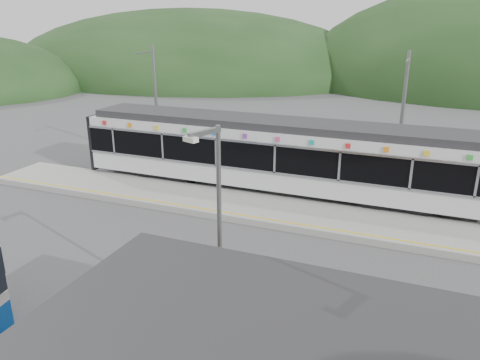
% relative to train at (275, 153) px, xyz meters
% --- Properties ---
extents(ground, '(120.00, 120.00, 0.00)m').
position_rel_train_xyz_m(ground, '(-1.32, -6.00, -2.06)').
color(ground, '#4C4C4F').
rests_on(ground, ground).
extents(hills, '(146.00, 149.00, 26.00)m').
position_rel_train_xyz_m(hills, '(4.87, -0.71, -2.06)').
color(hills, '#1E3D19').
rests_on(hills, ground).
extents(platform, '(26.00, 3.20, 0.30)m').
position_rel_train_xyz_m(platform, '(-1.32, -2.70, -1.91)').
color(platform, '#9E9E99').
rests_on(platform, ground).
extents(yellow_line, '(26.00, 0.10, 0.01)m').
position_rel_train_xyz_m(yellow_line, '(-1.32, -4.00, -1.76)').
color(yellow_line, yellow).
rests_on(yellow_line, platform).
extents(train, '(20.44, 3.01, 3.74)m').
position_rel_train_xyz_m(train, '(0.00, 0.00, 0.00)').
color(train, black).
rests_on(train, ground).
extents(catenary_mast_west, '(0.18, 1.80, 7.00)m').
position_rel_train_xyz_m(catenary_mast_west, '(-8.32, 2.56, 1.58)').
color(catenary_mast_west, slate).
rests_on(catenary_mast_west, ground).
extents(catenary_mast_east, '(0.18, 1.80, 7.00)m').
position_rel_train_xyz_m(catenary_mast_east, '(5.68, 2.56, 1.58)').
color(catenary_mast_east, slate).
rests_on(catenary_mast_east, ground).
extents(lamp_post, '(0.45, 1.10, 5.97)m').
position_rel_train_xyz_m(lamp_post, '(2.12, -11.48, 1.50)').
color(lamp_post, slate).
rests_on(lamp_post, ground).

